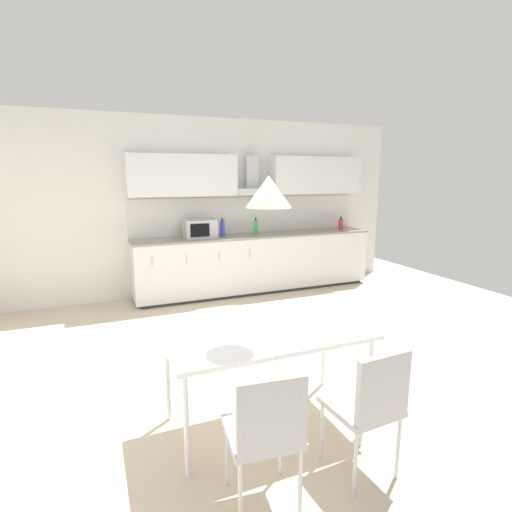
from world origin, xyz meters
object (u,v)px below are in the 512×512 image
at_px(bottle_blue, 222,229).
at_px(chair_near_left, 266,427).
at_px(microwave, 200,229).
at_px(bottle_green, 256,227).
at_px(bottle_red, 341,224).
at_px(pendant_lamp, 269,192).
at_px(dining_table, 268,338).
at_px(chair_near_right, 370,400).

distance_m(bottle_blue, chair_near_left, 4.31).
distance_m(microwave, bottle_green, 0.93).
bearing_deg(bottle_green, microwave, -179.22).
height_order(bottle_red, chair_near_left, bottle_red).
distance_m(bottle_green, chair_near_left, 4.48).
relative_size(bottle_blue, pendant_lamp, 0.90).
height_order(microwave, bottle_red, microwave).
relative_size(microwave, dining_table, 0.32).
relative_size(dining_table, pendant_lamp, 4.72).
bearing_deg(chair_near_right, pendant_lamp, 114.30).
distance_m(bottle_blue, chair_near_right, 4.19).
height_order(microwave, bottle_green, microwave).
bearing_deg(microwave, pendant_lamp, -96.25).
height_order(microwave, chair_near_left, microwave).
xyz_separation_m(microwave, chair_near_right, (-0.02, -4.13, -0.55)).
bearing_deg(dining_table, pendant_lamp, 90.00).
xyz_separation_m(bottle_green, chair_near_right, (-0.95, -4.14, -0.52)).
xyz_separation_m(microwave, pendant_lamp, (-0.37, -3.36, 0.69)).
bearing_deg(bottle_blue, dining_table, -102.27).
bearing_deg(chair_near_right, bottle_blue, 84.62).
height_order(bottle_blue, pendant_lamp, pendant_lamp).
relative_size(dining_table, chair_near_left, 1.74).
bearing_deg(pendant_lamp, dining_table, -90.00).
bearing_deg(bottle_red, bottle_green, 178.75).
xyz_separation_m(bottle_red, pendant_lamp, (-2.90, -3.34, 0.73)).
height_order(bottle_red, chair_near_right, bottle_red).
relative_size(dining_table, chair_near_right, 1.74).
height_order(microwave, dining_table, microwave).
distance_m(bottle_green, bottle_red, 1.60).
height_order(chair_near_right, pendant_lamp, pendant_lamp).
height_order(bottle_green, chair_near_right, bottle_green).
bearing_deg(chair_near_right, bottle_green, 77.05).
bearing_deg(chair_near_right, dining_table, 114.30).
bearing_deg(bottle_red, chair_near_left, -128.36).
xyz_separation_m(bottle_green, bottle_red, (1.60, -0.04, -0.02)).
bearing_deg(bottle_red, dining_table, -130.95).
bearing_deg(bottle_blue, bottle_red, -0.96).
distance_m(bottle_red, dining_table, 4.44).
height_order(bottle_green, bottle_blue, bottle_blue).
xyz_separation_m(bottle_green, dining_table, (-1.30, -3.38, -0.36)).
height_order(dining_table, pendant_lamp, pendant_lamp).
bearing_deg(microwave, chair_near_right, -90.32).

